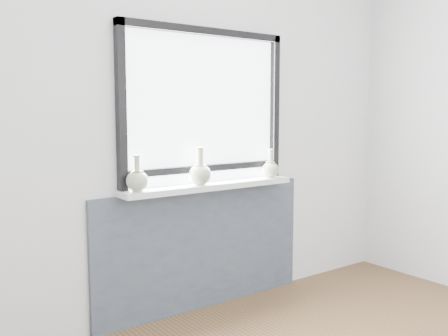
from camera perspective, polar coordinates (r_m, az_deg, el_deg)
back_wall at (r=3.47m, az=-2.55°, el=4.99°), size 3.60×0.02×2.60m
apron_panel at (r=3.58m, az=-2.20°, el=-9.09°), size 1.70×0.03×0.86m
windowsill at (r=3.43m, az=-1.58°, el=-2.08°), size 1.32×0.18×0.04m
window at (r=3.44m, az=-2.21°, el=7.33°), size 1.30×0.06×1.05m
vase_a at (r=3.11m, az=-9.88°, el=-1.32°), size 0.14×0.14×0.22m
vase_b at (r=3.34m, az=-2.75°, el=-0.57°), size 0.15×0.15×0.25m
vase_c at (r=3.72m, az=5.33°, el=-0.07°), size 0.13×0.13×0.21m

